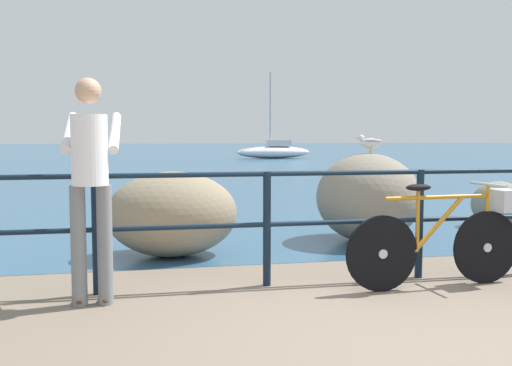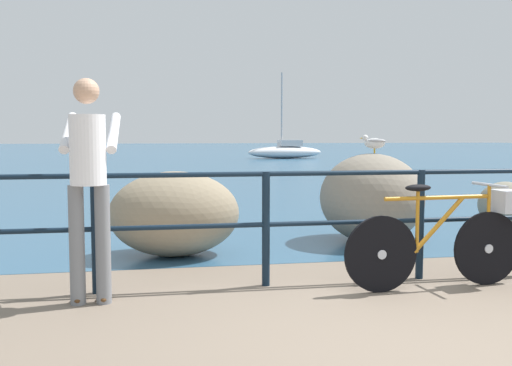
{
  "view_description": "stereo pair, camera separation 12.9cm",
  "coord_description": "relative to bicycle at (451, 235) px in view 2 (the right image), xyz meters",
  "views": [
    {
      "loc": [
        -1.83,
        -3.24,
        1.34
      ],
      "look_at": [
        -0.75,
        2.09,
        0.89
      ],
      "focal_mm": 40.38,
      "sensor_mm": 36.0,
      "label": 1
    },
    {
      "loc": [
        -1.7,
        -3.26,
        1.34
      ],
      "look_at": [
        -0.75,
        2.09,
        0.89
      ],
      "focal_mm": 40.38,
      "sensor_mm": 36.0,
      "label": 2
    }
  ],
  "objects": [
    {
      "name": "ground_plane",
      "position": [
        -0.86,
        18.65,
        -0.51
      ],
      "size": [
        120.0,
        120.0,
        0.1
      ],
      "primitive_type": "cube",
      "color": "#756656"
    },
    {
      "name": "sea_surface",
      "position": [
        -0.86,
        46.16,
        -0.46
      ],
      "size": [
        120.0,
        90.0,
        0.01
      ],
      "primitive_type": "cube",
      "color": "#2D5675",
      "rests_on": "ground_plane"
    },
    {
      "name": "promenade_railing",
      "position": [
        -0.86,
        0.34,
        0.17
      ],
      "size": [
        7.39,
        0.07,
        1.02
      ],
      "color": "black",
      "rests_on": "ground_plane"
    },
    {
      "name": "bicycle",
      "position": [
        0.0,
        0.0,
        0.0
      ],
      "size": [
        1.7,
        0.48,
        0.92
      ],
      "rotation": [
        0.0,
        0.0,
        0.07
      ],
      "color": "black",
      "rests_on": "ground_plane"
    },
    {
      "name": "person_at_railing",
      "position": [
        -3.07,
        0.06,
        0.53
      ],
      "size": [
        0.45,
        0.64,
        1.78
      ],
      "rotation": [
        0.0,
        0.0,
        1.55
      ],
      "color": "slate",
      "rests_on": "ground_plane"
    },
    {
      "name": "breakwater_boulder_main",
      "position": [
        0.12,
        2.18,
        0.09
      ],
      "size": [
        1.28,
        1.39,
        1.11
      ],
      "color": "gray",
      "rests_on": "ground"
    },
    {
      "name": "breakwater_boulder_left",
      "position": [
        -2.34,
        1.77,
        0.01
      ],
      "size": [
        1.44,
        1.09,
        0.94
      ],
      "color": "gray",
      "rests_on": "ground"
    },
    {
      "name": "breakwater_boulder_right",
      "position": [
        2.42,
        2.85,
        -0.13
      ],
      "size": [
        0.75,
        0.8,
        0.67
      ],
      "color": "gray",
      "rests_on": "ground"
    },
    {
      "name": "seagull",
      "position": [
        0.16,
        2.23,
        0.79
      ],
      "size": [
        0.32,
        0.25,
        0.23
      ],
      "rotation": [
        0.0,
        0.0,
        2.54
      ],
      "color": "gold",
      "rests_on": "breakwater_boulder_main"
    },
    {
      "name": "sailboat",
      "position": [
        4.91,
        27.78,
        -0.04
      ],
      "size": [
        4.5,
        1.72,
        4.9
      ],
      "rotation": [
        0.0,
        0.0,
        3.24
      ],
      "color": "white",
      "rests_on": "sea_surface"
    }
  ]
}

